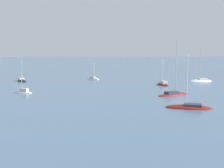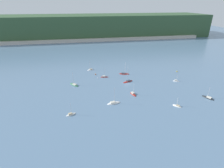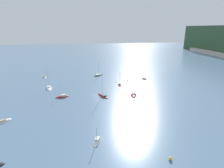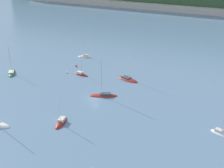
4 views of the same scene
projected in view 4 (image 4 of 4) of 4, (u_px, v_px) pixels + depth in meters
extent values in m
plane|color=slate|center=(94.00, 98.00, 94.57)|extent=(600.00, 600.00, 0.00)
cube|color=beige|center=(204.00, 11.00, 218.08)|extent=(313.24, 6.00, 4.35)
ellipsoid|color=maroon|center=(128.00, 80.00, 108.18)|extent=(8.99, 5.27, 1.36)
cube|color=#333842|center=(126.00, 78.00, 108.38)|extent=(3.52, 2.87, 0.48)
cylinder|color=silver|center=(129.00, 66.00, 105.84)|extent=(0.14, 0.14, 9.73)
ellipsoid|color=maroon|center=(81.00, 75.00, 112.45)|extent=(6.61, 2.84, 1.15)
cube|color=beige|center=(80.00, 73.00, 112.45)|extent=(2.48, 1.66, 0.81)
cylinder|color=#B2B2B7|center=(81.00, 64.00, 110.65)|extent=(0.14, 0.14, 7.62)
ellipsoid|color=maroon|center=(61.00, 123.00, 80.92)|extent=(3.55, 6.73, 1.48)
cube|color=beige|center=(62.00, 120.00, 81.05)|extent=(1.96, 2.59, 0.86)
cylinder|color=silver|center=(60.00, 110.00, 79.06)|extent=(0.14, 0.14, 7.14)
ellipsoid|color=#2D6647|center=(12.00, 73.00, 113.83)|extent=(7.44, 8.32, 1.88)
cube|color=beige|center=(11.00, 72.00, 112.90)|extent=(3.36, 3.55, 0.54)
cylinder|color=#B2B2B7|center=(10.00, 59.00, 112.15)|extent=(0.14, 0.14, 9.45)
ellipsoid|color=white|center=(85.00, 57.00, 131.36)|extent=(6.21, 4.35, 1.32)
cube|color=tan|center=(86.00, 55.00, 131.07)|extent=(2.53, 2.20, 0.62)
cylinder|color=silver|center=(84.00, 47.00, 129.67)|extent=(0.14, 0.14, 7.85)
ellipsoid|color=silver|center=(220.00, 134.00, 76.29)|extent=(5.25, 3.41, 1.11)
cube|color=beige|center=(219.00, 131.00, 76.28)|extent=(2.10, 1.77, 0.87)
cylinder|color=#B2B2B7|center=(222.00, 125.00, 75.08)|extent=(0.14, 0.14, 4.65)
ellipsoid|color=maroon|center=(103.00, 96.00, 96.14)|extent=(8.97, 5.98, 1.30)
cube|color=#333842|center=(105.00, 94.00, 95.86)|extent=(3.58, 2.89, 0.63)
cylinder|color=#B2B2B7|center=(102.00, 77.00, 93.68)|extent=(0.14, 0.14, 11.82)
sphere|color=orange|center=(76.00, 66.00, 120.29)|extent=(0.82, 0.82, 0.82)
sphere|color=white|center=(67.00, 72.00, 113.85)|extent=(0.57, 0.57, 0.57)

